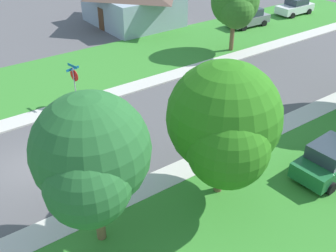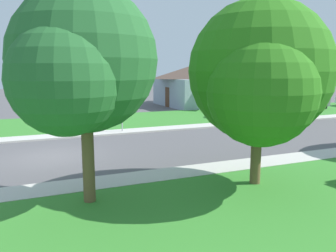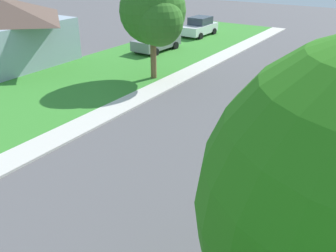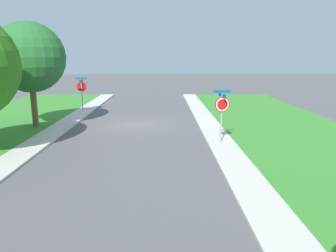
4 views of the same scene
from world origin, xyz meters
The scene contains 5 objects.
ground_plane centered at (0.00, 0.00, 0.00)m, with size 120.00×120.00×0.00m, color #565456.
sidewalk_west centered at (-4.70, 12.00, 0.05)m, with size 1.40×56.00×0.10m, color beige.
stop_sign_near_corner centered at (4.73, -4.75, 1.89)m, with size 0.92×0.92×2.77m.
stop_sign_far_corner centered at (-4.66, 4.69, 1.89)m, with size 0.90×0.90×2.77m.
tree_sidewalk_near centered at (6.51, 0.60, 4.18)m, with size 4.53×4.21×6.43m.
Camera 4 is at (-1.76, 19.78, 4.35)m, focal length 32.96 mm.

